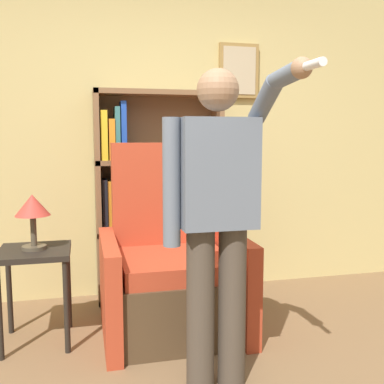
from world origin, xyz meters
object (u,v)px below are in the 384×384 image
(armchair, at_px, (171,273))
(table_lamp, at_px, (33,209))
(bookcase, at_px, (145,201))
(side_table, at_px, (35,266))
(person_standing, at_px, (217,212))

(armchair, bearing_deg, table_lamp, -178.33)
(bookcase, relative_size, side_table, 2.73)
(table_lamp, bearing_deg, person_standing, -38.40)
(person_standing, relative_size, table_lamp, 4.75)
(armchair, bearing_deg, person_standing, -83.59)
(bookcase, xyz_separation_m, armchair, (0.09, -0.66, -0.42))
(armchair, relative_size, table_lamp, 3.66)
(side_table, bearing_deg, bookcase, 40.09)
(side_table, distance_m, table_lamp, 0.37)
(armchair, relative_size, side_table, 2.08)
(armchair, relative_size, person_standing, 0.77)
(bookcase, bearing_deg, side_table, -139.91)
(armchair, distance_m, table_lamp, 1.03)
(person_standing, distance_m, side_table, 1.34)
(bookcase, distance_m, side_table, 1.10)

